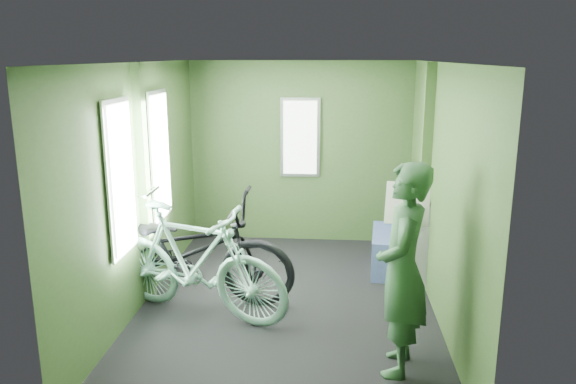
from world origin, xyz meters
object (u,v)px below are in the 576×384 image
at_px(passenger, 402,269).
at_px(waste_box, 412,241).
at_px(bicycle_mint, 196,318).
at_px(bicycle_black, 189,302).
at_px(bench_seat, 396,247).

bearing_deg(passenger, waste_box, 179.42).
bearing_deg(waste_box, bicycle_mint, -154.17).
relative_size(bicycle_black, bicycle_mint, 1.13).
xyz_separation_m(bicycle_mint, passenger, (1.76, -0.71, 0.82)).
bearing_deg(bench_seat, waste_box, -67.87).
bearing_deg(bench_seat, passenger, -90.52).
height_order(passenger, bench_seat, passenger).
bearing_deg(bicycle_mint, bicycle_black, 45.76).
bearing_deg(bicycle_mint, waste_box, -43.60).
distance_m(waste_box, bench_seat, 0.43).
xyz_separation_m(bicycle_mint, bench_seat, (1.96, 1.37, 0.27)).
distance_m(bicycle_black, waste_box, 2.37).
bearing_deg(waste_box, bicycle_black, -162.96).
height_order(passenger, waste_box, passenger).
distance_m(bicycle_black, passenger, 2.32).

